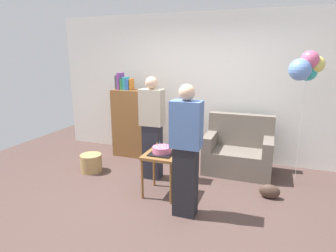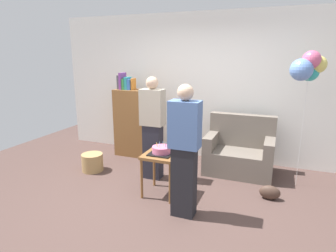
# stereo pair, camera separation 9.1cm
# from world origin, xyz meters

# --- Properties ---
(ground_plane) EXTENTS (8.00, 8.00, 0.00)m
(ground_plane) POSITION_xyz_m (0.00, 0.00, 0.00)
(ground_plane) COLOR #4C3833
(wall_back) EXTENTS (6.00, 0.10, 2.70)m
(wall_back) POSITION_xyz_m (0.00, 2.05, 1.35)
(wall_back) COLOR silver
(wall_back) RESTS_ON ground_plane
(couch) EXTENTS (1.10, 0.70, 0.96)m
(couch) POSITION_xyz_m (0.76, 1.47, 0.34)
(couch) COLOR #6B6056
(couch) RESTS_ON ground_plane
(bookshelf) EXTENTS (0.80, 0.36, 1.61)m
(bookshelf) POSITION_xyz_m (-1.26, 1.59, 0.68)
(bookshelf) COLOR brown
(bookshelf) RESTS_ON ground_plane
(side_table) EXTENTS (0.48, 0.48, 0.61)m
(side_table) POSITION_xyz_m (-0.16, 0.25, 0.52)
(side_table) COLOR brown
(side_table) RESTS_ON ground_plane
(birthday_cake) EXTENTS (0.32, 0.32, 0.17)m
(birthday_cake) POSITION_xyz_m (-0.16, 0.25, 0.66)
(birthday_cake) COLOR black
(birthday_cake) RESTS_ON side_table
(person_blowing_candles) EXTENTS (0.36, 0.22, 1.63)m
(person_blowing_candles) POSITION_xyz_m (-0.50, 0.74, 0.83)
(person_blowing_candles) COLOR #23232D
(person_blowing_candles) RESTS_ON ground_plane
(person_holding_cake) EXTENTS (0.36, 0.22, 1.63)m
(person_holding_cake) POSITION_xyz_m (0.31, -0.14, 0.83)
(person_holding_cake) COLOR black
(person_holding_cake) RESTS_ON ground_plane
(wicker_basket) EXTENTS (0.36, 0.36, 0.30)m
(wicker_basket) POSITION_xyz_m (-1.59, 0.60, 0.15)
(wicker_basket) COLOR #A88451
(wicker_basket) RESTS_ON ground_plane
(handbag) EXTENTS (0.28, 0.14, 0.20)m
(handbag) POSITION_xyz_m (1.29, 0.66, 0.10)
(handbag) COLOR #473328
(handbag) RESTS_ON ground_plane
(balloon_bunch) EXTENTS (0.49, 0.45, 2.01)m
(balloon_bunch) POSITION_xyz_m (1.64, 1.28, 1.78)
(balloon_bunch) COLOR silver
(balloon_bunch) RESTS_ON ground_plane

